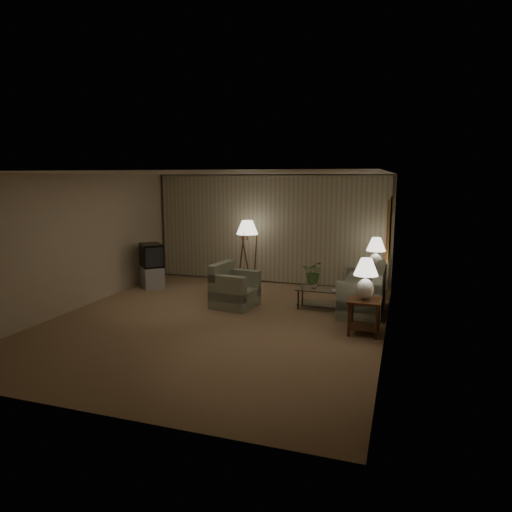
% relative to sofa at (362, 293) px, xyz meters
% --- Properties ---
extents(ground, '(7.00, 7.00, 0.00)m').
position_rel_sofa_xyz_m(ground, '(-2.50, -1.53, -0.36)').
color(ground, '#967853').
rests_on(ground, ground).
extents(room_shell, '(6.04, 7.02, 2.72)m').
position_rel_sofa_xyz_m(room_shell, '(-2.48, -0.02, 1.39)').
color(room_shell, '#C0AF93').
rests_on(room_shell, ground).
extents(sofa, '(1.64, 0.83, 0.72)m').
position_rel_sofa_xyz_m(sofa, '(0.00, 0.00, 0.00)').
color(sofa, gray).
rests_on(sofa, ground).
extents(armchair, '(1.05, 1.01, 0.71)m').
position_rel_sofa_xyz_m(armchair, '(-2.52, -0.49, -0.01)').
color(armchair, gray).
rests_on(armchair, ground).
extents(side_table_near, '(0.55, 0.55, 0.60)m').
position_rel_sofa_xyz_m(side_table_near, '(0.15, -1.35, 0.05)').
color(side_table_near, '#3D2510').
rests_on(side_table_near, ground).
extents(side_table_far, '(0.47, 0.39, 0.60)m').
position_rel_sofa_xyz_m(side_table_far, '(0.15, 1.25, 0.03)').
color(side_table_far, '#3D2510').
rests_on(side_table_far, ground).
extents(table_lamp_near, '(0.41, 0.41, 0.70)m').
position_rel_sofa_xyz_m(table_lamp_near, '(0.15, -1.35, 0.65)').
color(table_lamp_near, silver).
rests_on(table_lamp_near, side_table_near).
extents(table_lamp_far, '(0.42, 0.42, 0.72)m').
position_rel_sofa_xyz_m(table_lamp_far, '(0.15, 1.25, 0.66)').
color(table_lamp_far, silver).
rests_on(table_lamp_far, side_table_far).
extents(coffee_table, '(0.97, 0.53, 0.41)m').
position_rel_sofa_xyz_m(coffee_table, '(-0.82, -0.10, -0.09)').
color(coffee_table, silver).
rests_on(coffee_table, ground).
extents(tv_cabinet, '(1.19, 1.19, 0.50)m').
position_rel_sofa_xyz_m(tv_cabinet, '(-5.05, 0.51, -0.11)').
color(tv_cabinet, '#B6B6B9').
rests_on(tv_cabinet, ground).
extents(crt_tv, '(1.10, 1.10, 0.55)m').
position_rel_sofa_xyz_m(crt_tv, '(-5.05, 0.51, 0.41)').
color(crt_tv, black).
rests_on(crt_tv, tv_cabinet).
extents(floor_lamp, '(0.52, 0.52, 1.61)m').
position_rel_sofa_xyz_m(floor_lamp, '(-2.86, 1.28, 0.48)').
color(floor_lamp, '#3D2510').
rests_on(floor_lamp, ground).
extents(ottoman, '(0.74, 0.74, 0.37)m').
position_rel_sofa_xyz_m(ottoman, '(-3.16, 0.47, -0.18)').
color(ottoman, '#B26E3C').
rests_on(ottoman, ground).
extents(vase, '(0.17, 0.17, 0.16)m').
position_rel_sofa_xyz_m(vase, '(-0.97, -0.10, 0.13)').
color(vase, silver).
rests_on(vase, coffee_table).
extents(flowers, '(0.44, 0.38, 0.47)m').
position_rel_sofa_xyz_m(flowers, '(-0.97, -0.10, 0.44)').
color(flowers, '#4D7C37').
rests_on(flowers, vase).
extents(book, '(0.21, 0.24, 0.02)m').
position_rel_sofa_xyz_m(book, '(-0.57, -0.20, 0.06)').
color(book, olive).
rests_on(book, coffee_table).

